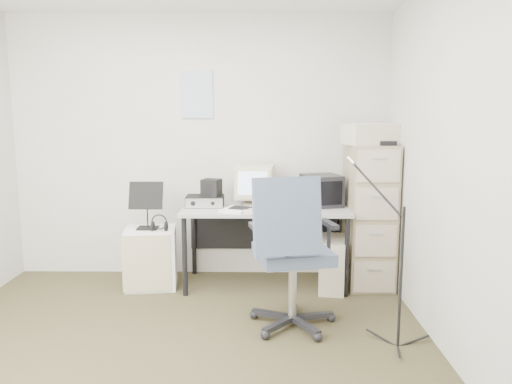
{
  "coord_description": "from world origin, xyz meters",
  "views": [
    {
      "loc": [
        0.6,
        -3.01,
        1.58
      ],
      "look_at": [
        0.55,
        0.95,
        0.95
      ],
      "focal_mm": 35.0,
      "sensor_mm": 36.0,
      "label": 1
    }
  ],
  "objects_px": {
    "desk": "(265,246)",
    "side_cart": "(151,258)",
    "office_chair": "(293,251)",
    "filing_cabinet": "(369,215)"
  },
  "relations": [
    {
      "from": "desk",
      "to": "side_cart",
      "type": "xyz_separation_m",
      "value": [
        -1.04,
        -0.09,
        -0.09
      ]
    },
    {
      "from": "office_chair",
      "to": "side_cart",
      "type": "height_order",
      "value": "office_chair"
    },
    {
      "from": "side_cart",
      "to": "office_chair",
      "type": "bearing_deg",
      "value": -41.1
    },
    {
      "from": "filing_cabinet",
      "to": "desk",
      "type": "distance_m",
      "value": 0.99
    },
    {
      "from": "filing_cabinet",
      "to": "office_chair",
      "type": "relative_size",
      "value": 1.12
    },
    {
      "from": "desk",
      "to": "side_cart",
      "type": "distance_m",
      "value": 1.05
    },
    {
      "from": "desk",
      "to": "office_chair",
      "type": "distance_m",
      "value": 0.96
    },
    {
      "from": "desk",
      "to": "side_cart",
      "type": "relative_size",
      "value": 2.72
    },
    {
      "from": "filing_cabinet",
      "to": "side_cart",
      "type": "distance_m",
      "value": 2.03
    },
    {
      "from": "office_chair",
      "to": "desk",
      "type": "bearing_deg",
      "value": 88.66
    }
  ]
}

